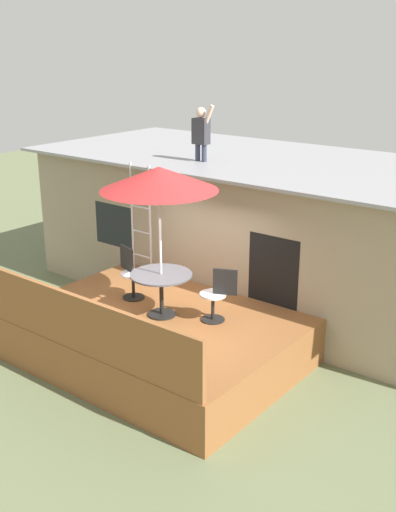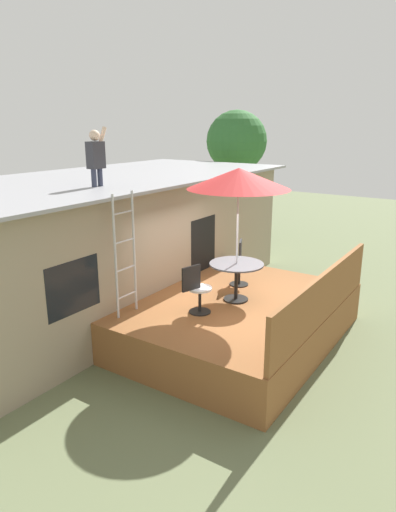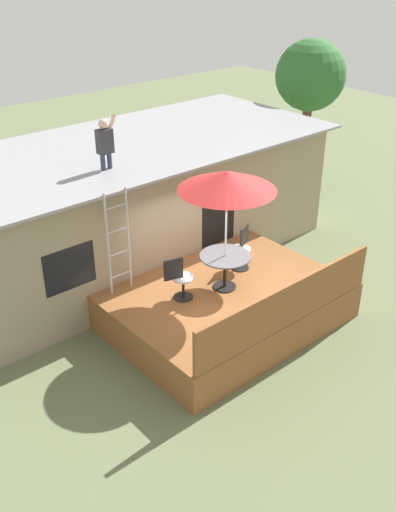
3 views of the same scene
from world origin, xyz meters
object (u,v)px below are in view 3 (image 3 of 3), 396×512
at_px(patio_table, 225,262).
at_px(person_figure, 105,140).
at_px(patio_umbrella, 227,181).
at_px(patio_chair_right, 242,248).
at_px(backyard_tree, 310,77).
at_px(step_ladder, 118,242).
at_px(patio_chair_left, 180,279).

height_order(patio_table, person_figure, person_figure).
xyz_separation_m(patio_umbrella, person_figure, (-1.07, 2.48, 0.41)).
bearing_deg(patio_chair_right, patio_table, 0.00).
relative_size(patio_table, person_figure, 0.94).
distance_m(person_figure, backyard_tree, 8.40).
xyz_separation_m(person_figure, backyard_tree, (8.26, 1.54, -0.09)).
bearing_deg(step_ladder, patio_table, -38.36).
bearing_deg(patio_umbrella, step_ladder, 141.64).
distance_m(person_figure, patio_chair_left, 3.19).
distance_m(patio_chair_left, backyard_tree, 9.24).
relative_size(patio_table, patio_umbrella, 0.41).
bearing_deg(patio_chair_left, patio_chair_right, 19.64).
distance_m(patio_umbrella, person_figure, 2.73).
bearing_deg(patio_chair_left, step_ladder, 139.23).
xyz_separation_m(patio_umbrella, patio_chair_right, (0.87, 0.40, -1.89)).
height_order(patio_umbrella, step_ladder, patio_umbrella).
distance_m(patio_umbrella, backyard_tree, 8.24).
xyz_separation_m(patio_chair_left, patio_chair_right, (1.83, 0.13, 0.00)).
relative_size(person_figure, patio_chair_right, 1.21).
xyz_separation_m(patio_table, person_figure, (-1.07, 2.48, 2.17)).
distance_m(patio_umbrella, patio_chair_left, 2.14).
bearing_deg(patio_umbrella, patio_table, -84.29).
xyz_separation_m(patio_chair_right, backyard_tree, (6.32, 3.62, 2.21)).
relative_size(patio_chair_left, backyard_tree, 0.20).
distance_m(step_ladder, person_figure, 2.10).
bearing_deg(step_ladder, patio_chair_right, -19.89).
bearing_deg(patio_chair_right, patio_umbrella, 0.00).
distance_m(step_ladder, patio_chair_left, 1.41).
distance_m(patio_table, person_figure, 3.46).
xyz_separation_m(patio_chair_left, backyard_tree, (8.15, 3.75, 2.21)).
relative_size(patio_table, backyard_tree, 0.23).
xyz_separation_m(person_figure, patio_chair_left, (0.11, -2.21, -2.30)).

